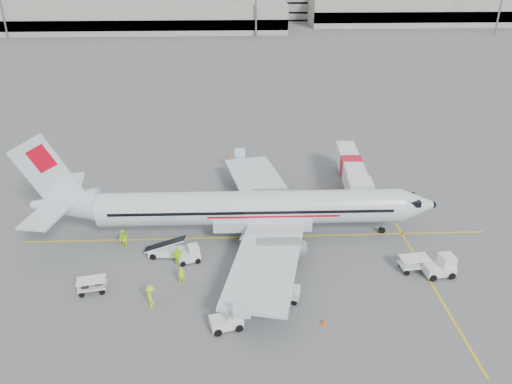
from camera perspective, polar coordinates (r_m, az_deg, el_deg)
The scene contains 23 objects.
ground at distance 47.65m, azimuth 0.10°, elevation -5.17°, with size 360.00×360.00×0.00m, color #56595B.
stripe_lead at distance 47.65m, azimuth 0.10°, elevation -5.16°, with size 44.00×0.20×0.01m, color yellow.
stripe_cross at distance 43.95m, azimuth 19.45°, elevation -9.90°, with size 0.20×20.00×0.01m, color yellow.
terminal_west at distance 176.01m, azimuth -15.83°, elevation 18.71°, with size 110.00×22.00×9.00m, color gray, non-canonical shape.
terminal_east at distance 200.02m, azimuth 19.72°, elevation 19.16°, with size 90.00×26.00×10.00m, color gray, non-canonical shape.
treeline at distance 216.73m, azimuth -2.11°, elevation 20.46°, with size 300.00×3.00×6.00m, color black, non-canonical shape.
aircraft at distance 45.48m, azimuth -0.55°, elevation 0.56°, with size 37.19×29.15×10.25m, color silver, non-canonical shape.
jet_bridge at distance 56.92m, azimuth 10.72°, elevation 2.03°, with size 2.75×14.68×3.85m, color silver, non-canonical shape.
belt_loader at distance 45.03m, azimuth -10.13°, elevation -5.89°, with size 4.40×1.65×2.38m, color silver, non-canonical shape.
tug_fore at distance 44.69m, azimuth 20.26°, elevation -7.92°, with size 2.46×1.41×1.90m, color silver, non-canonical shape.
tug_mid at distance 36.97m, azimuth -3.43°, elevation -14.19°, with size 2.31×1.32×1.78m, color silver, non-canonical shape.
tug_aft at distance 44.18m, azimuth -7.70°, elevation -7.06°, with size 1.96×1.12×1.51m, color silver, non-canonical shape.
cart_loaded_a at distance 45.61m, azimuth -0.26°, elevation -5.83°, with size 2.36×1.40×1.23m, color silver, non-canonical shape.
cart_loaded_b at distance 42.47m, azimuth -18.25°, elevation -10.12°, with size 2.23×1.32×1.16m, color silver, non-canonical shape.
cart_empty_a at distance 39.69m, azimuth 3.41°, elevation -11.51°, with size 2.18×1.29×1.14m, color silver, non-canonical shape.
cart_empty_b at distance 44.84m, azimuth 17.60°, elevation -7.82°, with size 2.46×1.45×1.28m, color silver, non-canonical shape.
cone_nose at distance 45.73m, azimuth 17.25°, elevation -7.50°, with size 0.42×0.42×0.68m, color #E94D15.
cone_port at distance 65.78m, azimuth -3.07°, elevation 4.36°, with size 0.43×0.43×0.70m, color #E94D15.
cone_stbd at distance 37.91m, azimuth 7.79°, elevation -14.42°, with size 0.35×0.35×0.57m, color #E94D15.
crew_a at distance 41.57m, azimuth -8.49°, elevation -9.43°, with size 0.58×0.38×1.59m, color #A0DF11.
crew_b at distance 46.99m, azimuth -14.91°, elevation -5.29°, with size 0.93×0.72×1.91m, color #A0DF11.
crew_c at distance 39.50m, azimuth -11.93°, elevation -11.62°, with size 1.24×0.71×1.92m, color #A0DF11.
crew_d at distance 43.71m, azimuth -8.95°, elevation -7.24°, with size 1.12×0.46×1.90m, color #A0DF11.
Camera 1 is at (-1.84, -40.62, 24.85)m, focal length 35.00 mm.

